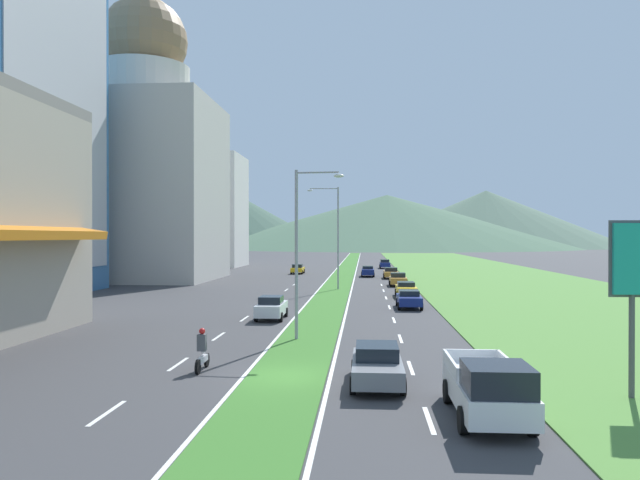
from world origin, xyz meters
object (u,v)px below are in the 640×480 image
Objects in this scene: motorcycle_rider at (202,353)px; car_8 at (368,271)px; car_2 at (377,364)px; car_4 at (398,279)px; car_7 at (409,299)px; car_6 at (406,289)px; car_0 at (391,273)px; street_lamp_near at (301,243)px; car_3 at (385,264)px; street_lamp_mid at (335,231)px; car_5 at (271,307)px; car_1 at (298,269)px; pickup_truck_0 at (488,389)px.

car_8 is at bearing -6.89° from motorcycle_rider.
car_2 is at bearing -104.18° from motorcycle_rider.
car_4 is 1.01× the size of car_7.
motorcycle_rider is (-10.69, -31.82, 0.01)m from car_6.
motorcycle_rider reaches higher than car_0.
car_2 is 33.83m from car_6.
car_3 is (7.02, 74.50, -4.52)m from street_lamp_near.
street_lamp_near is at bearing -8.15° from car_0.
street_lamp_mid is 24.01m from car_5.
street_lamp_near is 58.63m from car_1.
street_lamp_near is at bearing -23.60° from motorcycle_rider.
car_8 is 2.36× the size of motorcycle_rider.
car_3 is 67.14m from car_5.
car_0 is 12.14m from car_4.
car_4 reaches higher than car_0.
car_3 reaches higher than car_2.
car_0 reaches higher than car_1.
motorcycle_rider is at bearing -10.40° from car_0.
street_lamp_near is 1.98× the size of car_6.
car_2 is 62.06m from car_8.
car_5 reaches higher than car_2.
car_2 is at bearing 0.01° from car_8.
car_3 reaches higher than car_6.
car_3 is at bearing 179.91° from car_7.
motorcycle_rider is (-10.41, -82.26, -0.04)m from car_3.
car_1 is 68.49m from car_2.
car_5 is 2.11× the size of motorcycle_rider.
motorcycle_rider reaches higher than car_7.
street_lamp_mid is (0.29, 31.27, 0.90)m from street_lamp_near.
car_4 reaches higher than car_1.
car_0 is 57.46m from motorcycle_rider.
car_8 is 66.47m from pickup_truck_0.
car_8 is (-3.04, 37.26, 0.04)m from car_7.
car_0 is 0.99× the size of car_1.
car_4 is 45.64m from motorcycle_rider.
motorcycle_rider is at bearing -24.19° from car_7.
street_lamp_near is 1.96× the size of car_2.
car_1 is 11.94m from car_8.
pickup_truck_0 is at bearing -62.65° from street_lamp_near.
car_7 is at bearing -2.38° from car_6.
car_2 reaches higher than car_7.
car_3 reaches higher than car_7.
pickup_truck_0 is (3.32, -66.39, 0.21)m from car_8.
street_lamp_near is 2.20× the size of car_7.
car_5 is (-10.15, -28.52, 0.04)m from car_4.
car_7 is (-0.32, -21.41, -0.03)m from car_4.
motorcycle_rider is at bearing -13.48° from car_4.
car_3 is (3.12, 84.10, 0.02)m from car_2.
car_7 is (-0.37, -8.85, -0.01)m from car_6.
street_lamp_near is 17.33m from car_7.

